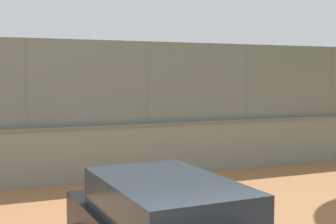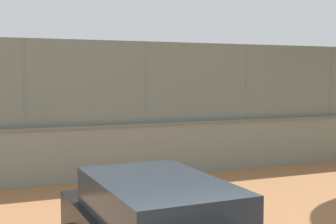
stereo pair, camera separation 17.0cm
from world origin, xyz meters
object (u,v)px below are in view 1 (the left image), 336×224
(player_baseline_waiting, at_px, (229,123))
(sports_ball, at_px, (278,152))
(player_at_service_line, at_px, (154,111))
(player_crossing_court, at_px, (175,123))

(player_baseline_waiting, relative_size, sports_ball, 10.45)
(player_baseline_waiting, height_order, sports_ball, player_baseline_waiting)
(player_at_service_line, height_order, sports_ball, player_at_service_line)
(player_at_service_line, distance_m, sports_ball, 9.21)
(player_at_service_line, bearing_deg, player_baseline_waiting, 90.52)
(player_crossing_court, bearing_deg, player_baseline_waiting, 150.97)
(player_at_service_line, xyz_separation_m, sports_ball, (-0.83, 9.13, -0.86))
(player_crossing_court, relative_size, sports_ball, 10.43)
(player_baseline_waiting, distance_m, player_crossing_court, 2.06)
(player_baseline_waiting, xyz_separation_m, sports_ball, (-0.76, 2.05, -0.87))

